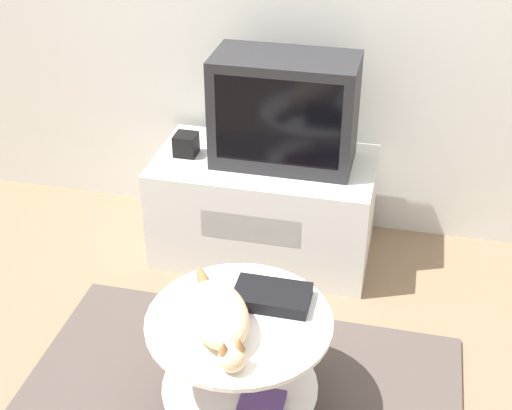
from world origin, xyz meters
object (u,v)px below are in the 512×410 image
object	(u,v)px
dvd_box	(272,296)
speaker	(186,144)
tv	(284,111)
cat	(218,316)

from	to	relation	value
dvd_box	speaker	bearing A→B (deg)	123.93
tv	cat	distance (m)	1.14
speaker	cat	bearing A→B (deg)	-67.01
tv	dvd_box	size ratio (longest dim) A/B	2.35
tv	cat	world-z (taller)	tv
cat	dvd_box	bearing A→B (deg)	115.04
tv	speaker	size ratio (longest dim) A/B	6.17
speaker	cat	world-z (taller)	speaker
tv	dvd_box	world-z (taller)	tv
speaker	dvd_box	bearing A→B (deg)	-56.07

